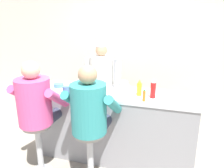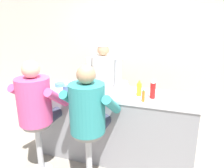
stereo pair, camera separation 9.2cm
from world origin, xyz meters
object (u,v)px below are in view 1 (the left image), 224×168
object	(u,v)px
ketchup_bottle_red	(153,89)
diner_seated_teal	(90,112)
mustard_bottle_yellow	(139,88)
cup_stack_steel	(118,74)
cook_in_whites_near	(102,80)
water_pitcher_clear	(123,88)
cereal_bowl	(59,85)
coffee_mug_blue	(66,90)
coffee_mug_white	(87,90)
breakfast_plate	(77,87)
hot_sauce_bottle_orange	(144,96)
diner_seated_pink	(36,105)

from	to	relation	value
ketchup_bottle_red	diner_seated_teal	distance (m)	0.84
mustard_bottle_yellow	cup_stack_steel	world-z (taller)	cup_stack_steel
cook_in_whites_near	water_pitcher_clear	bearing A→B (deg)	-56.50
cook_in_whites_near	cereal_bowl	bearing A→B (deg)	-113.45
cereal_bowl	coffee_mug_blue	bearing A→B (deg)	-43.05
mustard_bottle_yellow	coffee_mug_white	world-z (taller)	mustard_bottle_yellow
coffee_mug_blue	cook_in_whites_near	xyz separation A→B (m)	(0.12, 1.07, -0.14)
breakfast_plate	cereal_bowl	xyz separation A→B (m)	(-0.27, -0.04, 0.01)
mustard_bottle_yellow	water_pitcher_clear	distance (m)	0.21
coffee_mug_blue	cup_stack_steel	bearing A→B (deg)	35.24
ketchup_bottle_red	diner_seated_teal	size ratio (longest dim) A/B	0.17
coffee_mug_blue	diner_seated_teal	xyz separation A→B (m)	(0.47, -0.34, -0.10)
ketchup_bottle_red	coffee_mug_blue	world-z (taller)	ketchup_bottle_red
hot_sauce_bottle_orange	breakfast_plate	size ratio (longest dim) A/B	0.51
coffee_mug_blue	cook_in_whites_near	distance (m)	1.09
cook_in_whites_near	breakfast_plate	bearing A→B (deg)	-96.95
breakfast_plate	coffee_mug_blue	world-z (taller)	coffee_mug_blue
ketchup_bottle_red	breakfast_plate	size ratio (longest dim) A/B	0.92
water_pitcher_clear	cook_in_whites_near	bearing A→B (deg)	123.50
mustard_bottle_yellow	breakfast_plate	bearing A→B (deg)	176.21
ketchup_bottle_red	cereal_bowl	size ratio (longest dim) A/B	1.76
ketchup_bottle_red	water_pitcher_clear	size ratio (longest dim) A/B	1.36
water_pitcher_clear	coffee_mug_white	size ratio (longest dim) A/B	1.46
breakfast_plate	cook_in_whites_near	bearing A→B (deg)	83.05
cook_in_whites_near	coffee_mug_white	bearing A→B (deg)	-82.32
hot_sauce_bottle_orange	cook_in_whites_near	distance (m)	1.40
coffee_mug_blue	cook_in_whites_near	world-z (taller)	cook_in_whites_near
cereal_bowl	breakfast_plate	bearing A→B (deg)	7.51
ketchup_bottle_red	diner_seated_pink	bearing A→B (deg)	-159.08
diner_seated_pink	breakfast_plate	bearing A→B (deg)	67.78
mustard_bottle_yellow	coffee_mug_blue	xyz separation A→B (m)	(-0.93, -0.21, -0.05)
hot_sauce_bottle_orange	cereal_bowl	world-z (taller)	hot_sauce_bottle_orange
cup_stack_steel	hot_sauce_bottle_orange	bearing A→B (deg)	-42.32
coffee_mug_blue	diner_seated_pink	distance (m)	0.43
water_pitcher_clear	coffee_mug_white	world-z (taller)	water_pitcher_clear
diner_seated_teal	cook_in_whites_near	xyz separation A→B (m)	(-0.35, 1.42, -0.04)
hot_sauce_bottle_orange	cook_in_whites_near	world-z (taller)	cook_in_whites_near
water_pitcher_clear	coffee_mug_blue	size ratio (longest dim) A/B	1.31
cereal_bowl	cook_in_whites_near	world-z (taller)	cook_in_whites_near
ketchup_bottle_red	cook_in_whites_near	distance (m)	1.36
coffee_mug_white	cook_in_whites_near	distance (m)	1.00
coffee_mug_blue	coffee_mug_white	distance (m)	0.27
coffee_mug_blue	diner_seated_pink	size ratio (longest dim) A/B	0.10
hot_sauce_bottle_orange	water_pitcher_clear	bearing A→B (deg)	155.24
cereal_bowl	cup_stack_steel	bearing A→B (deg)	12.26
hot_sauce_bottle_orange	breakfast_plate	distance (m)	1.03
mustard_bottle_yellow	water_pitcher_clear	xyz separation A→B (m)	(-0.20, -0.06, -0.01)
water_pitcher_clear	coffee_mug_white	xyz separation A→B (m)	(-0.48, -0.06, -0.05)
cup_stack_steel	diner_seated_pink	distance (m)	1.14
mustard_bottle_yellow	hot_sauce_bottle_orange	bearing A→B (deg)	-64.51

